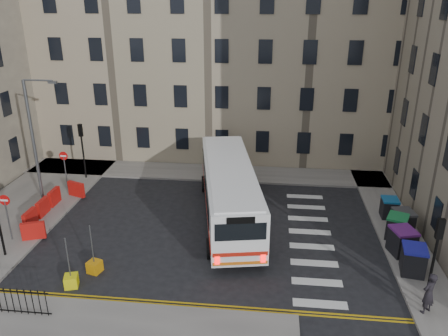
% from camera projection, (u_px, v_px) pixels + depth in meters
% --- Properties ---
extents(ground, '(120.00, 120.00, 0.00)m').
position_uv_depth(ground, '(240.00, 231.00, 25.28)').
color(ground, black).
rests_on(ground, ground).
extents(pavement_north, '(36.00, 3.20, 0.15)m').
position_uv_depth(pavement_north, '(172.00, 171.00, 33.82)').
color(pavement_north, slate).
rests_on(pavement_north, ground).
extents(pavement_east, '(2.40, 26.00, 0.15)m').
position_uv_depth(pavement_east, '(385.00, 207.00, 28.03)').
color(pavement_east, slate).
rests_on(pavement_east, ground).
extents(pavement_west, '(6.00, 22.00, 0.15)m').
position_uv_depth(pavement_west, '(21.00, 210.00, 27.61)').
color(pavement_west, slate).
rests_on(pavement_west, ground).
extents(terrace_north, '(38.30, 10.80, 17.20)m').
position_uv_depth(terrace_north, '(174.00, 48.00, 37.17)').
color(terrace_north, tan).
rests_on(terrace_north, ground).
extents(traffic_light_east, '(0.28, 0.22, 4.10)m').
position_uv_depth(traffic_light_east, '(436.00, 248.00, 18.26)').
color(traffic_light_east, black).
rests_on(traffic_light_east, pavement_east).
extents(traffic_light_nw, '(0.28, 0.22, 4.10)m').
position_uv_depth(traffic_light_nw, '(82.00, 143.00, 31.47)').
color(traffic_light_nw, black).
rests_on(traffic_light_nw, pavement_west).
extents(streetlamp, '(0.50, 0.22, 8.14)m').
position_uv_depth(streetlamp, '(33.00, 142.00, 26.87)').
color(streetlamp, '#595B5E').
rests_on(streetlamp, pavement_west).
extents(no_entry_north, '(0.60, 0.08, 3.00)m').
position_uv_depth(no_entry_north, '(64.00, 162.00, 29.96)').
color(no_entry_north, '#595B5E').
rests_on(no_entry_north, pavement_west).
extents(no_entry_south, '(0.60, 0.08, 3.00)m').
position_uv_depth(no_entry_south, '(6.00, 208.00, 23.49)').
color(no_entry_south, '#595B5E').
rests_on(no_entry_south, pavement_west).
extents(roadworks_barriers, '(1.66, 6.26, 1.00)m').
position_uv_depth(roadworks_barriers, '(48.00, 207.00, 26.72)').
color(roadworks_barriers, red).
rests_on(roadworks_barriers, pavement_west).
extents(bus, '(5.00, 12.50, 3.32)m').
position_uv_depth(bus, '(229.00, 189.00, 26.16)').
color(bus, white).
rests_on(bus, ground).
extents(wheelie_bin_a, '(1.29, 1.43, 1.40)m').
position_uv_depth(wheelie_bin_a, '(413.00, 260.00, 21.04)').
color(wheelie_bin_a, black).
rests_on(wheelie_bin_a, pavement_east).
extents(wheelie_bin_b, '(1.41, 1.53, 1.42)m').
position_uv_depth(wheelie_bin_b, '(402.00, 241.00, 22.62)').
color(wheelie_bin_b, black).
rests_on(wheelie_bin_b, pavement_east).
extents(wheelie_bin_c, '(1.44, 1.53, 1.34)m').
position_uv_depth(wheelie_bin_c, '(397.00, 227.00, 24.12)').
color(wheelie_bin_c, black).
rests_on(wheelie_bin_c, pavement_east).
extents(wheelie_bin_d, '(1.23, 1.36, 1.33)m').
position_uv_depth(wheelie_bin_d, '(403.00, 221.00, 24.70)').
color(wheelie_bin_d, black).
rests_on(wheelie_bin_d, pavement_east).
extents(wheelie_bin_e, '(0.98, 1.12, 1.21)m').
position_uv_depth(wheelie_bin_e, '(389.00, 208.00, 26.44)').
color(wheelie_bin_e, black).
rests_on(wheelie_bin_e, pavement_east).
extents(pedestrian, '(0.83, 0.78, 1.91)m').
position_uv_depth(pedestrian, '(429.00, 293.00, 18.29)').
color(pedestrian, black).
rests_on(pedestrian, pavement_east).
extents(bollard_yellow, '(0.75, 0.75, 0.60)m').
position_uv_depth(bollard_yellow, '(95.00, 267.00, 21.47)').
color(bollard_yellow, '#CC840B').
rests_on(bollard_yellow, ground).
extents(bollard_chevron, '(0.75, 0.75, 0.60)m').
position_uv_depth(bollard_chevron, '(71.00, 281.00, 20.39)').
color(bollard_chevron, yellow).
rests_on(bollard_chevron, ground).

